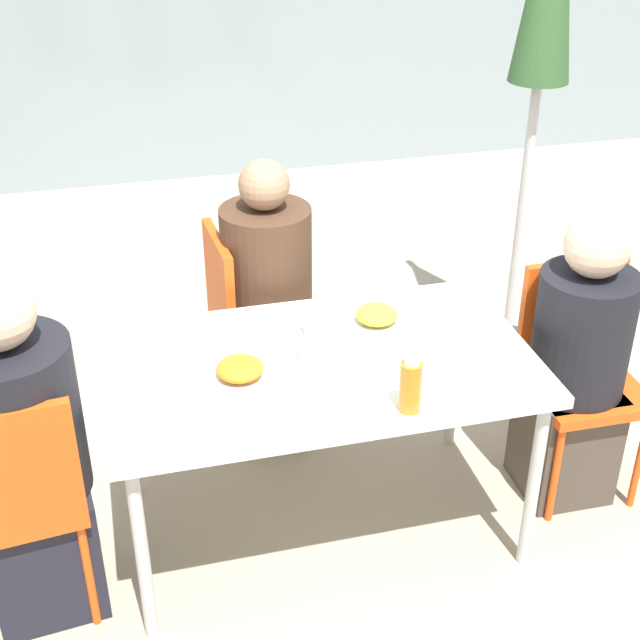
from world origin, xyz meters
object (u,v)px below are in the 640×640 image
Objects in this scene: chair_right at (578,360)px; person_far at (268,310)px; bottle at (410,386)px; chair_far at (246,315)px; closed_umbrella at (547,5)px; salad_bowl at (320,352)px; drinking_cup at (313,323)px; person_right at (576,369)px; chair_left at (14,493)px; person_left at (27,463)px.

chair_right is 1.22m from person_far.
bottle is at bearing 27.40° from chair_right.
person_far is 6.46× the size of bottle.
chair_far is 0.38× the size of closed_umbrella.
salad_bowl is at bearing 6.24° from chair_far.
chair_far is 0.62m from drinking_cup.
chair_right is 0.10m from person_right.
chair_left is 1.00× the size of chair_right.
chair_right is at bearing 0.87° from chair_left.
closed_umbrella reaches higher than chair_far.
person_far reaches higher than chair_right.
drinking_cup is (0.14, -0.55, 0.25)m from chair_far.
drinking_cup is at bearing -145.58° from closed_umbrella.
salad_bowl is (0.04, -0.67, 0.20)m from person_far.
person_far is 0.51× the size of closed_umbrella.
chair_far is at bearing 106.92° from bottle.
bottle is at bearing -13.66° from chair_left.
closed_umbrella is 1.76m from salad_bowl.
person_left reaches higher than drinking_cup.
chair_far is at bearing -32.71° from person_right.
chair_left is 1.25m from chair_far.
chair_left is at bearing -152.21° from closed_umbrella.
bottle is (-0.99, -1.30, -0.82)m from closed_umbrella.
chair_right is at bearing -100.97° from closed_umbrella.
chair_right is at bearing -5.43° from drinking_cup.
person_right is 1.21m from person_far.
bottle reaches higher than chair_left.
bottle is 1.31× the size of salad_bowl.
chair_left is 0.73× the size of person_left.
person_left is 1.98m from chair_right.
closed_umbrella is at bearing -102.07° from person_right.
drinking_cup is 0.69× the size of salad_bowl.
closed_umbrella is 12.57× the size of bottle.
person_far is at bearing 93.83° from salad_bowl.
chair_left is 2.71m from closed_umbrella.
person_right is (1.96, 0.18, 0.02)m from chair_left.
salad_bowl is at bearing 0.16° from person_right.
person_far is 1.07m from bottle.
person_right is 0.50× the size of closed_umbrella.
drinking_cup is (0.06, -0.51, 0.22)m from person_far.
person_right is 6.24× the size of bottle.
person_far is 1.66m from closed_umbrella.
chair_right is 9.10× the size of drinking_cup.
chair_far is 1.74m from closed_umbrella.
person_right is at bearing -3.63° from person_left.
chair_far is (0.87, 0.90, 0.00)m from chair_left.
salad_bowl is (0.96, 0.10, 0.19)m from person_left.
chair_right is at bearing -122.06° from person_right.
chair_right is 1.04m from salad_bowl.
salad_bowl is (0.13, -0.71, 0.23)m from chair_far.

